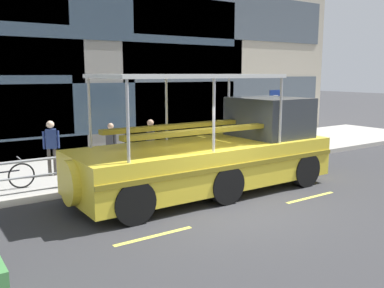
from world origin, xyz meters
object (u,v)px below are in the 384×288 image
Objects in this scene: pedestrian_mid_left at (151,138)px; pedestrian_mid_right at (111,141)px; parking_sign at (274,111)px; leaned_bicycle at (1,177)px; duck_tour_boat at (221,152)px; pedestrian_near_bow at (236,129)px; pedestrian_near_stern at (51,143)px.

pedestrian_mid_left reaches higher than pedestrian_mid_right.
pedestrian_mid_right is (-6.25, 1.29, -0.79)m from parking_sign.
leaned_bicycle is 1.17× the size of pedestrian_mid_right.
parking_sign is at bearing 27.87° from duck_tour_boat.
pedestrian_near_bow is at bearing -3.40° from pedestrian_mid_right.
parking_sign is 0.27× the size of duck_tour_boat.
duck_tour_boat is at bearing -26.23° from leaned_bicycle.
pedestrian_mid_left is at bearing 100.98° from duck_tour_boat.
leaned_bicycle is 1.10× the size of pedestrian_near_bow.
duck_tour_boat reaches higher than leaned_bicycle.
pedestrian_mid_left is at bearing 4.94° from leaned_bicycle.
duck_tour_boat reaches higher than pedestrian_mid_right.
pedestrian_near_bow is 0.99× the size of pedestrian_mid_left.
pedestrian_near_stern is (-3.13, 0.59, 0.06)m from pedestrian_mid_left.
pedestrian_near_stern is at bearing 169.33° from pedestrian_mid_left.
pedestrian_mid_right reaches higher than leaned_bicycle.
pedestrian_near_bow is 7.11m from pedestrian_near_stern.
duck_tour_boat is 5.84× the size of pedestrian_near_bow.
parking_sign reaches higher than pedestrian_near_bow.
duck_tour_boat is 4.07m from pedestrian_mid_right.
pedestrian_mid_left is (-0.59, 3.06, 0.06)m from duck_tour_boat.
duck_tour_boat is 4.77m from pedestrian_near_bow.
leaned_bicycle is (-9.86, 0.27, -1.31)m from parking_sign.
leaned_bicycle is 2.03m from pedestrian_near_stern.
pedestrian_mid_left is 0.94× the size of pedestrian_near_stern.
duck_tour_boat reaches higher than pedestrian_mid_left.
pedestrian_mid_right is (-5.14, 0.31, -0.06)m from pedestrian_near_bow.
pedestrian_near_stern is (-8.21, 1.27, -0.67)m from parking_sign.
duck_tour_boat reaches higher than pedestrian_near_bow.
pedestrian_near_stern is at bearing 171.20° from parking_sign.
parking_sign is 1.46× the size of pedestrian_near_stern.
pedestrian_near_bow is 1.06× the size of pedestrian_mid_right.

